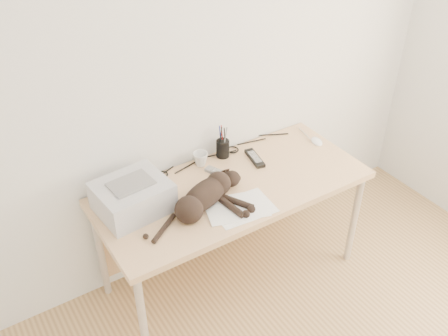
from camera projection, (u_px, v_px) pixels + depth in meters
wall_back at (199, 74)px, 2.81m from camera, size 3.50×0.00×3.50m
desk at (225, 196)px, 3.02m from camera, size 1.60×0.70×0.74m
printer at (133, 197)px, 2.67m from camera, size 0.40×0.35×0.18m
papers at (239, 208)px, 2.72m from camera, size 0.40×0.32×0.01m
cat at (204, 198)px, 2.68m from camera, size 0.67×0.35×0.15m
mug at (200, 159)px, 3.03m from camera, size 0.13×0.13×0.09m
pen_cup at (223, 148)px, 3.10m from camera, size 0.08×0.08×0.21m
remote_grey at (218, 173)px, 2.97m from camera, size 0.11×0.18×0.02m
remote_black at (255, 158)px, 3.10m from camera, size 0.09×0.21×0.02m
mouse at (317, 140)px, 3.26m from camera, size 0.09×0.12×0.04m
cable_tangle at (206, 159)px, 3.10m from camera, size 1.36×0.08×0.01m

